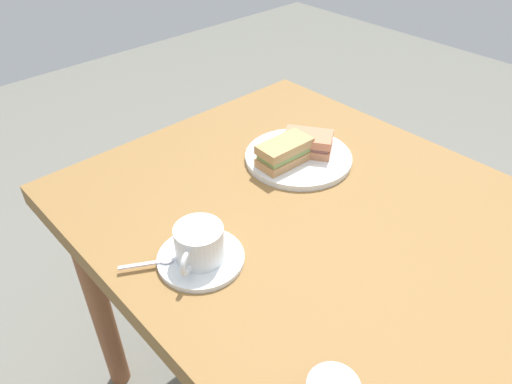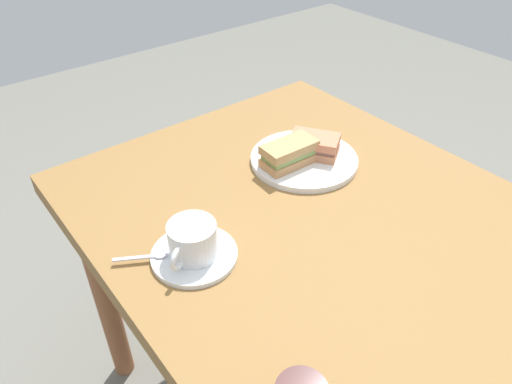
{
  "view_description": "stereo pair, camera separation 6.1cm",
  "coord_description": "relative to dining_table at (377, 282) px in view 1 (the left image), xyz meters",
  "views": [
    {
      "loc": [
        0.31,
        -0.6,
        1.36
      ],
      "look_at": [
        -0.27,
        -0.07,
        0.76
      ],
      "focal_mm": 33.62,
      "sensor_mm": 36.0,
      "label": 1
    },
    {
      "loc": [
        0.35,
        -0.56,
        1.36
      ],
      "look_at": [
        -0.27,
        -0.07,
        0.76
      ],
      "focal_mm": 33.62,
      "sensor_mm": 36.0,
      "label": 2
    }
  ],
  "objects": [
    {
      "name": "sandwich_back",
      "position": [
        -0.32,
        0.06,
        0.12
      ],
      "size": [
        0.07,
        0.13,
        0.05
      ],
      "color": "tan",
      "rests_on": "sandwich_plate"
    },
    {
      "name": "sandwich_front",
      "position": [
        -0.32,
        0.14,
        0.12
      ],
      "size": [
        0.13,
        0.12,
        0.05
      ],
      "color": "#BF7B55",
      "rests_on": "sandwich_plate"
    },
    {
      "name": "coffee_cup",
      "position": [
        -0.21,
        -0.26,
        0.12
      ],
      "size": [
        0.09,
        0.11,
        0.07
      ],
      "color": "silver",
      "rests_on": "coffee_saucer"
    },
    {
      "name": "coffee_saucer",
      "position": [
        -0.21,
        -0.26,
        0.08
      ],
      "size": [
        0.16,
        0.16,
        0.01
      ],
      "primitive_type": "cylinder",
      "color": "silver",
      "rests_on": "dining_table"
    },
    {
      "name": "spoon",
      "position": [
        -0.25,
        -0.33,
        0.09
      ],
      "size": [
        0.06,
        0.09,
        0.01
      ],
      "color": "silver",
      "rests_on": "coffee_saucer"
    },
    {
      "name": "dining_table",
      "position": [
        0.0,
        0.0,
        0.0
      ],
      "size": [
        1.32,
        0.83,
        0.73
      ],
      "color": "brown",
      "rests_on": "ground_plane"
    },
    {
      "name": "sandwich_plate",
      "position": [
        -0.32,
        0.11,
        0.09
      ],
      "size": [
        0.25,
        0.25,
        0.01
      ],
      "primitive_type": "cylinder",
      "color": "silver",
      "rests_on": "dining_table"
    }
  ]
}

